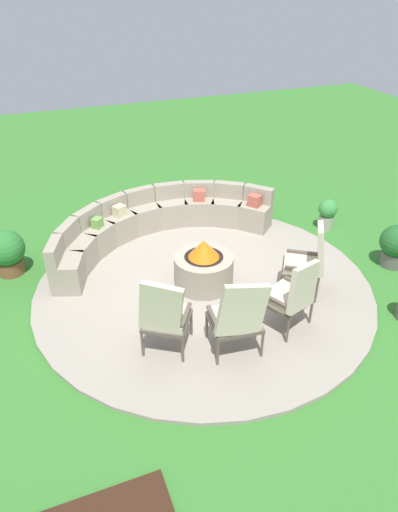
# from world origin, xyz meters

# --- Properties ---
(ground_plane) EXTENTS (24.00, 24.00, 0.00)m
(ground_plane) POSITION_xyz_m (0.00, 0.00, 0.00)
(ground_plane) COLOR #387A2D
(patio_circle) EXTENTS (5.20, 5.20, 0.06)m
(patio_circle) POSITION_xyz_m (0.00, 0.00, 0.03)
(patio_circle) COLOR #9E9384
(patio_circle) RESTS_ON ground_plane
(fire_pit) EXTENTS (0.91, 0.91, 0.78)m
(fire_pit) POSITION_xyz_m (0.00, 0.00, 0.37)
(fire_pit) COLOR #9E937F
(fire_pit) RESTS_ON patio_circle
(curved_stone_bench) EXTENTS (4.19, 1.96, 0.78)m
(curved_stone_bench) POSITION_xyz_m (-0.29, 1.63, 0.38)
(curved_stone_bench) COLOR #9E937F
(curved_stone_bench) RESTS_ON patio_circle
(lounge_chair_front_left) EXTENTS (0.76, 0.79, 1.17)m
(lounge_chair_front_left) POSITION_xyz_m (-0.99, -1.19, 0.64)
(lounge_chair_front_left) COLOR brown
(lounge_chair_front_left) RESTS_ON patio_circle
(lounge_chair_front_right) EXTENTS (0.70, 0.62, 1.17)m
(lounge_chair_front_right) POSITION_xyz_m (-0.17, -1.54, 0.64)
(lounge_chair_front_right) COLOR brown
(lounge_chair_front_right) RESTS_ON patio_circle
(lounge_chair_back_left) EXTENTS (0.76, 0.75, 1.09)m
(lounge_chair_back_left) POSITION_xyz_m (0.71, -1.37, 0.61)
(lounge_chair_back_left) COLOR brown
(lounge_chair_back_left) RESTS_ON patio_circle
(lounge_chair_back_right) EXTENTS (0.76, 0.78, 1.15)m
(lounge_chair_back_right) POSITION_xyz_m (1.36, -0.74, 0.63)
(lounge_chair_back_right) COLOR brown
(lounge_chair_back_right) RESTS_ON patio_circle
(potted_plant_1) EXTENTS (0.59, 0.59, 0.76)m
(potted_plant_1) POSITION_xyz_m (-2.80, 1.51, 0.41)
(potted_plant_1) COLOR brown
(potted_plant_1) RESTS_ON ground_plane
(potted_plant_2) EXTENTS (0.35, 0.35, 0.60)m
(potted_plant_2) POSITION_xyz_m (2.90, 0.93, 0.33)
(potted_plant_2) COLOR #A89E8E
(potted_plant_2) RESTS_ON ground_plane
(potted_plant_3) EXTENTS (0.54, 0.54, 0.73)m
(potted_plant_3) POSITION_xyz_m (3.18, -0.57, 0.40)
(potted_plant_3) COLOR #605B56
(potted_plant_3) RESTS_ON ground_plane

